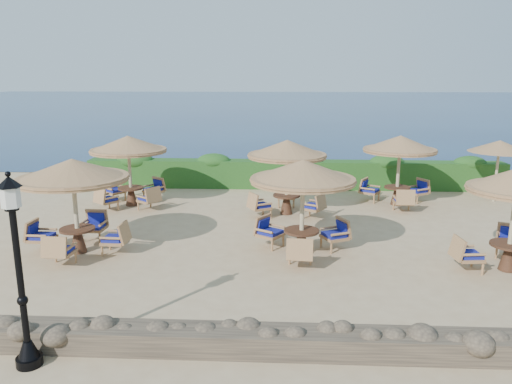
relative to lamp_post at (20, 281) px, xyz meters
name	(u,v)px	position (x,y,z in m)	size (l,w,h in m)	color
ground	(298,241)	(4.80, 6.80, -1.55)	(120.00, 120.00, 0.00)	tan
sea	(286,104)	(4.80, 76.80, -1.55)	(160.00, 160.00, 0.00)	#0A1E45
hedge	(294,174)	(4.80, 14.00, -0.95)	(18.00, 0.90, 1.20)	#1A4516
stone_wall	(309,343)	(4.80, 0.60, -1.33)	(15.00, 0.65, 0.44)	brown
lamp_post	(20,281)	(0.00, 0.00, 0.00)	(0.44, 0.44, 3.31)	black
extra_parasol	(499,146)	(12.60, 12.00, 0.62)	(2.30, 2.30, 2.41)	#C1B188
cafe_set_0	(74,187)	(-1.37, 5.50, 0.32)	(3.02, 3.02, 2.65)	#C1B188
cafe_set_1	(303,187)	(4.84, 5.66, 0.37)	(2.87, 2.87, 2.65)	#C1B188
cafe_set_3	(129,158)	(-1.41, 10.64, 0.28)	(2.85, 2.85, 2.65)	#C1B188
cafe_set_4	(287,161)	(4.46, 9.77, 0.36)	(2.79, 2.79, 2.65)	#C1B188
cafe_set_5	(399,156)	(8.67, 11.26, 0.34)	(2.77, 2.76, 2.65)	#C1B188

